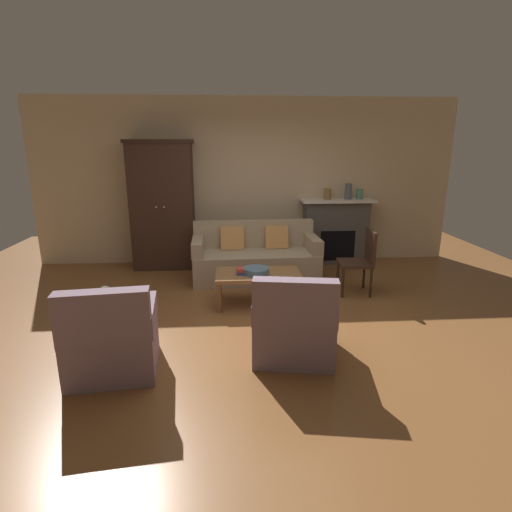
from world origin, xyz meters
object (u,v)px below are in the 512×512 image
Objects in this scene: mantel_vase_jade at (360,194)px; coffee_table at (258,277)px; fireplace at (335,231)px; armoire at (163,205)px; armchair_near_right at (294,326)px; book_stack at (246,271)px; armchair_near_left at (112,340)px; mantel_vase_slate at (348,191)px; dog at (98,303)px; fruit_bowl at (256,271)px; mantel_vase_bronze at (327,194)px; couch at (255,258)px; side_chair_wooden at (362,258)px.

coffee_table is at bearing -135.56° from mantel_vase_jade.
fireplace is at bearing 51.16° from coffee_table.
armoire reaches higher than armchair_near_right.
book_stack is (-1.65, -1.87, -0.11)m from fireplace.
coffee_table is 2.14m from armchair_near_left.
fireplace is 0.74m from mantel_vase_jade.
dog is (-3.58, -2.32, -1.01)m from mantel_vase_slate.
book_stack is at bearing -137.61° from mantel_vase_jade.
book_stack is 2.02m from armchair_near_left.
book_stack is 1.82m from dog.
fruit_bowl is at bearing -132.41° from mantel_vase_slate.
mantel_vase_bronze is 0.21× the size of armchair_near_left.
dog is (-3.40, -2.34, -0.32)m from fireplace.
couch is at bearing -154.82° from mantel_vase_slate.
coffee_table is at bearing -128.84° from fireplace.
couch reaches higher than coffee_table.
mantel_vase_slate is 0.29× the size of side_chair_wooden.
book_stack is 0.28× the size of side_chair_wooden.
coffee_table is at bearing 47.40° from armchair_near_left.
mantel_vase_bronze reaches higher than fruit_bowl.
armchair_near_left is at bearing -67.15° from dog.
mantel_vase_bronze is 0.70× the size of mantel_vase_slate.
coffee_table is at bearing 14.11° from dog.
book_stack is (1.30, -1.80, -0.60)m from armoire.
armchair_near_left is (0.01, -3.35, -0.74)m from armoire.
couch is at bearing -25.54° from armoire.
armoire is 3.33m from mantel_vase_jade.
book_stack reaches higher than coffee_table.
armchair_near_right is at bearing -85.13° from couch.
couch is 2.16× the size of side_chair_wooden.
mantel_vase_slate reaches higher than book_stack.
fireplace is at bearing 174.31° from mantel_vase_slate.
armoire is at bearing -178.97° from mantel_vase_jade.
armchair_near_left is (-3.12, -3.41, -0.94)m from mantel_vase_slate.
mantel_vase_bronze is 3.53m from armchair_near_right.
armchair_near_right reaches higher than dog.
coffee_table reaches higher than dog.
mantel_vase_bronze reaches higher than side_chair_wooden.
side_chair_wooden is at bearing 54.50° from armchair_near_right.
book_stack is 1.34× the size of mantel_vase_bronze.
side_chair_wooden is at bearing 32.85° from armchair_near_left.
mantel_vase_jade is at bearing 44.42° from fruit_bowl.
mantel_vase_bronze is (1.35, 1.87, 0.75)m from fruit_bowl.
fireplace is at bearing 51.01° from fruit_bowl.
mantel_vase_bronze is (-0.18, -0.02, 0.64)m from fireplace.
side_chair_wooden is (1.22, 1.70, 0.20)m from armchair_near_right.
armoire is 2.44m from dog.
mantel_vase_jade is at bearing 22.74° from couch.
armoire is at bearing 128.20° from fruit_bowl.
fireplace is 2.43m from fruit_bowl.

